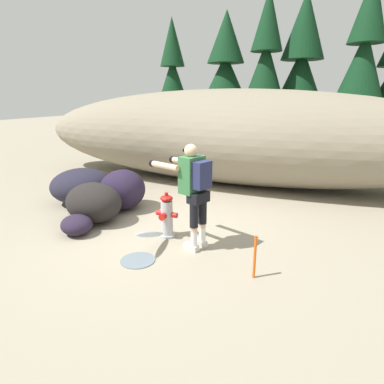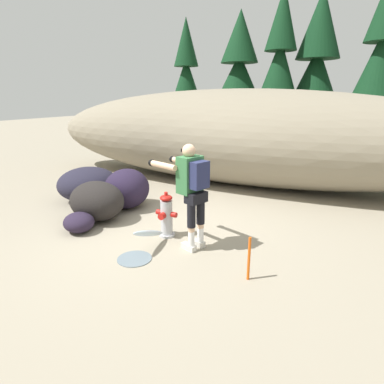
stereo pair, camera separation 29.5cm
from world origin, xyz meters
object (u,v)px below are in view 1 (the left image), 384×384
Objects in this scene: boulder_large at (82,186)px; boulder_outlier at (77,225)px; fire_hydrant at (167,217)px; boulder_mid at (94,203)px; survey_stake at (255,257)px; boulder_small at (123,190)px; utility_worker at (193,184)px.

boulder_large reaches higher than boulder_outlier.
boulder_mid is (-1.58, 0.06, 0.02)m from fire_hydrant.
boulder_large is 4.55m from survey_stake.
fire_hydrant reaches higher than survey_stake.
fire_hydrant is 1.31× the size of survey_stake.
boulder_mid is at bearing 166.73° from survey_stake.
boulder_outlier is at bearing -160.49° from fire_hydrant.
survey_stake is at bearing -26.80° from boulder_small.
fire_hydrant is at bearing 156.98° from survey_stake.
boulder_mid is 1.83× the size of survey_stake.
boulder_outlier is at bearing 28.24° from utility_worker.
boulder_outlier is (1.11, -1.42, -0.22)m from boulder_large.
boulder_mid is at bearing 12.22° from utility_worker.
utility_worker is 3.40m from boulder_large.
fire_hydrant is at bearing 19.51° from boulder_outlier.
utility_worker is 1.21× the size of boulder_large.
boulder_large is 1.29× the size of boulder_small.
fire_hydrant is 1.59m from boulder_outlier.
utility_worker is 2.42m from boulder_small.
fire_hydrant is at bearing -30.66° from boulder_small.
utility_worker is at bearing -27.58° from boulder_small.
boulder_large is 1.82m from boulder_outlier.
boulder_small is (-1.52, 0.90, 0.06)m from fire_hydrant.
fire_hydrant is 1.77m from boulder_small.
boulder_small is (-2.08, 1.09, -0.61)m from utility_worker.
utility_worker is 2.25m from boulder_outlier.
boulder_mid is at bearing -94.38° from boulder_small.
boulder_mid is at bearing -39.27° from boulder_large.
boulder_mid reaches higher than survey_stake.
utility_worker is 1.42m from survey_stake.
boulder_large is 2.26× the size of boulder_outlier.
boulder_outlier is at bearing -88.72° from boulder_small.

